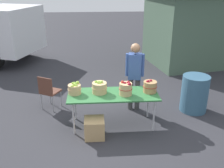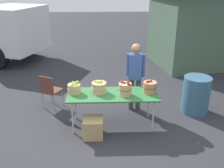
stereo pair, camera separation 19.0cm
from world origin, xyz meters
name	(u,v)px [view 2 (the right image)]	position (x,y,z in m)	size (l,w,h in m)	color
ground_plane	(112,125)	(0.00, 0.00, 0.00)	(40.00, 40.00, 0.00)	#2D2D33
market_table	(113,96)	(0.00, 0.00, 0.71)	(1.90, 0.76, 0.75)	#2D6B38
apple_basket_green_0	(74,88)	(-0.80, 0.07, 0.87)	(0.29, 0.29, 0.26)	tan
apple_basket_green_1	(99,87)	(-0.28, 0.07, 0.87)	(0.33, 0.33, 0.28)	tan
apple_basket_red_0	(125,89)	(0.26, -0.06, 0.89)	(0.28, 0.28, 0.31)	tan
apple_basket_red_1	(150,87)	(0.79, 0.04, 0.88)	(0.30, 0.30, 0.28)	#A87F51
vendor_adult	(135,72)	(0.56, 0.71, 0.97)	(0.43, 0.27, 1.65)	#3F3F3F
food_kiosk	(199,26)	(3.29, 4.34, 1.38)	(3.99, 3.52, 2.74)	#47604C
folding_chair	(50,89)	(-1.49, 0.86, 0.51)	(0.54, 0.54, 0.86)	brown
trash_barrel	(196,95)	(2.00, 0.54, 0.45)	(0.63, 0.63, 0.89)	#335972
produce_crate	(93,128)	(-0.41, -0.43, 0.20)	(0.40, 0.40, 0.40)	tan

